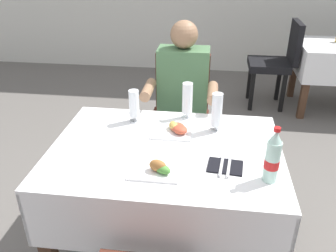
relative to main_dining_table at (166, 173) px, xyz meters
name	(u,v)px	position (x,y,z in m)	size (l,w,h in m)	color
main_dining_table	(166,173)	(0.00, 0.00, 0.00)	(1.24, 0.90, 0.74)	white
chair_far_diner_seat	(180,112)	(0.00, 0.84, -0.02)	(0.44, 0.50, 0.97)	#4C2319
seated_diner_far	(182,99)	(0.02, 0.73, 0.13)	(0.50, 0.46, 1.26)	#282D42
plate_near_camera	(157,167)	(-0.01, -0.21, 0.18)	(0.24, 0.24, 0.07)	white
plate_far_diner	(175,129)	(0.03, 0.18, 0.19)	(0.23, 0.23, 0.06)	white
beer_glass_left	(187,101)	(0.08, 0.37, 0.28)	(0.07, 0.07, 0.23)	white
beer_glass_middle	(217,112)	(0.26, 0.23, 0.29)	(0.07, 0.07, 0.23)	white
beer_glass_right	(134,105)	(-0.23, 0.29, 0.27)	(0.07, 0.07, 0.20)	white
cola_bottle_primary	(273,158)	(0.51, -0.22, 0.29)	(0.07, 0.07, 0.28)	silver
napkin_cutlery_set	(225,166)	(0.31, -0.14, 0.17)	(0.18, 0.19, 0.01)	black
background_chair_left	(278,59)	(0.95, 2.33, -0.02)	(0.50, 0.44, 0.97)	black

